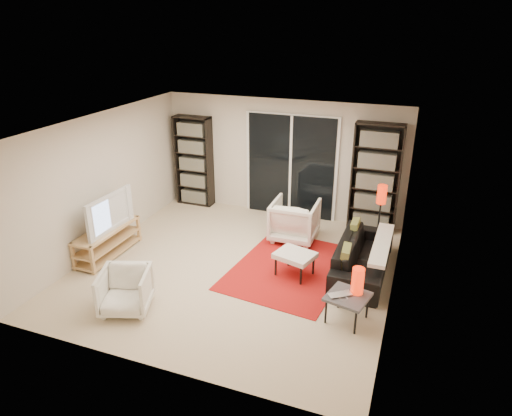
% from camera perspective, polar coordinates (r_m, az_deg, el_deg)
% --- Properties ---
extents(floor, '(5.00, 5.00, 0.00)m').
position_cam_1_polar(floor, '(7.69, -2.55, -7.44)').
color(floor, beige).
rests_on(floor, ground).
extents(wall_back, '(5.00, 0.02, 2.40)m').
position_cam_1_polar(wall_back, '(9.38, 3.30, 6.23)').
color(wall_back, beige).
rests_on(wall_back, ground).
extents(wall_front, '(5.00, 0.02, 2.40)m').
position_cam_1_polar(wall_front, '(5.20, -13.67, -8.84)').
color(wall_front, beige).
rests_on(wall_front, ground).
extents(wall_left, '(0.02, 5.00, 2.40)m').
position_cam_1_polar(wall_left, '(8.41, -18.61, 3.06)').
color(wall_left, beige).
rests_on(wall_left, ground).
extents(wall_right, '(0.02, 5.00, 2.40)m').
position_cam_1_polar(wall_right, '(6.66, 17.51, -1.99)').
color(wall_right, beige).
rests_on(wall_right, ground).
extents(ceiling, '(5.00, 5.00, 0.02)m').
position_cam_1_polar(ceiling, '(6.81, -2.90, 10.28)').
color(ceiling, white).
rests_on(ceiling, wall_back).
extents(sliding_door, '(1.92, 0.08, 2.16)m').
position_cam_1_polar(sliding_door, '(9.34, 4.38, 5.16)').
color(sliding_door, white).
rests_on(sliding_door, ground).
extents(bookshelf_left, '(0.80, 0.30, 1.95)m').
position_cam_1_polar(bookshelf_left, '(10.03, -7.77, 5.81)').
color(bookshelf_left, black).
rests_on(bookshelf_left, ground).
extents(bookshelf_right, '(0.90, 0.30, 2.10)m').
position_cam_1_polar(bookshelf_right, '(8.92, 14.69, 3.60)').
color(bookshelf_right, black).
rests_on(bookshelf_right, ground).
extents(tv_stand, '(0.44, 1.37, 0.50)m').
position_cam_1_polar(tv_stand, '(8.37, -18.02, -3.95)').
color(tv_stand, tan).
rests_on(tv_stand, floor).
extents(tv, '(0.19, 1.13, 0.65)m').
position_cam_1_polar(tv, '(8.13, -18.39, -0.44)').
color(tv, black).
rests_on(tv, tv_stand).
extents(rug, '(1.98, 2.53, 0.01)m').
position_cam_1_polar(rug, '(7.68, 4.33, -7.48)').
color(rug, '#AE1412').
rests_on(rug, floor).
extents(sofa, '(0.79, 1.97, 0.57)m').
position_cam_1_polar(sofa, '(7.62, 13.23, -5.92)').
color(sofa, black).
rests_on(sofa, floor).
extents(armchair_back, '(0.83, 0.86, 0.77)m').
position_cam_1_polar(armchair_back, '(8.49, 4.84, -1.54)').
color(armchair_back, silver).
rests_on(armchair_back, floor).
extents(armchair_front, '(0.86, 0.87, 0.62)m').
position_cam_1_polar(armchair_front, '(6.78, -16.03, -9.89)').
color(armchair_front, silver).
rests_on(armchair_front, floor).
extents(ottoman, '(0.70, 0.63, 0.40)m').
position_cam_1_polar(ottoman, '(7.34, 4.89, -6.01)').
color(ottoman, silver).
rests_on(ottoman, floor).
extents(side_table, '(0.64, 0.64, 0.40)m').
position_cam_1_polar(side_table, '(6.41, 11.40, -10.97)').
color(side_table, '#424246').
rests_on(side_table, floor).
extents(laptop, '(0.38, 0.36, 0.03)m').
position_cam_1_polar(laptop, '(6.33, 10.65, -10.82)').
color(laptop, silver).
rests_on(laptop, side_table).
extents(table_lamp, '(0.17, 0.17, 0.38)m').
position_cam_1_polar(table_lamp, '(6.37, 12.60, -8.86)').
color(table_lamp, red).
rests_on(table_lamp, side_table).
extents(floor_lamp, '(0.18, 0.18, 1.22)m').
position_cam_1_polar(floor_lamp, '(8.18, 15.35, 0.72)').
color(floor_lamp, black).
rests_on(floor_lamp, floor).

